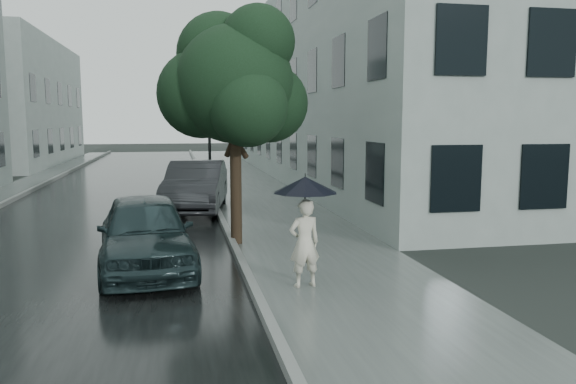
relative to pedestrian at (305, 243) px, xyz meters
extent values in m
plane|color=black|center=(0.65, 0.68, -0.78)|extent=(120.00, 120.00, 0.00)
cube|color=slate|center=(0.90, 12.68, -0.77)|extent=(3.50, 60.00, 0.01)
cube|color=slate|center=(-0.92, 12.68, -0.70)|extent=(0.15, 60.00, 0.15)
cube|color=black|center=(-4.42, 12.68, -0.78)|extent=(6.85, 60.00, 0.00)
cube|color=slate|center=(-7.92, 12.68, -0.70)|extent=(0.15, 60.00, 0.15)
cube|color=#93A09C|center=(6.15, 20.18, 3.72)|extent=(7.00, 36.00, 9.00)
cube|color=black|center=(2.67, 20.18, 3.72)|extent=(0.08, 32.40, 7.20)
cube|color=#93A09C|center=(-13.15, 30.68, 3.22)|extent=(7.00, 18.00, 8.00)
cube|color=black|center=(-9.67, 30.68, 3.22)|extent=(0.08, 16.20, 6.40)
imported|color=beige|center=(0.00, 0.00, 0.00)|extent=(0.61, 0.46, 1.54)
cylinder|color=black|center=(0.02, 0.04, 0.55)|extent=(0.02, 0.02, 0.64)
cone|color=black|center=(0.02, 0.04, 1.01)|extent=(1.46, 1.46, 0.28)
cylinder|color=black|center=(0.02, 0.04, 1.17)|extent=(0.02, 0.02, 0.08)
cylinder|color=black|center=(0.02, 0.04, 0.20)|extent=(0.03, 0.03, 0.06)
cylinder|color=#332619|center=(-0.80, 3.68, 0.55)|extent=(0.27, 0.27, 2.66)
sphere|color=#16311D|center=(-0.80, 3.68, 2.92)|extent=(2.69, 2.69, 2.69)
sphere|color=#16311D|center=(0.04, 3.99, 2.50)|extent=(1.86, 1.86, 1.86)
sphere|color=#16311D|center=(-1.53, 4.10, 2.72)|extent=(2.07, 2.07, 2.07)
sphere|color=#16311D|center=(-0.60, 2.95, 2.40)|extent=(1.75, 1.75, 1.75)
sphere|color=#16311D|center=(-1.11, 4.30, 3.65)|extent=(1.97, 1.97, 1.97)
sphere|color=#16311D|center=(-0.29, 3.48, 3.85)|extent=(1.67, 1.67, 1.67)
cylinder|color=black|center=(-0.80, 13.92, 1.48)|extent=(0.12, 0.12, 4.51)
cylinder|color=black|center=(-0.80, 13.92, -0.68)|extent=(0.28, 0.28, 0.20)
cylinder|color=black|center=(-1.05, 13.94, 3.73)|extent=(0.50, 0.12, 0.08)
sphere|color=silver|center=(-1.35, 13.97, 3.68)|extent=(0.32, 0.32, 0.32)
imported|color=#1A2A2C|center=(-2.77, 1.71, -0.04)|extent=(2.12, 4.43, 1.46)
imported|color=#25272B|center=(-1.55, 8.77, 0.02)|extent=(2.40, 4.99, 1.58)
camera|label=1|loc=(-2.14, -9.28, 2.13)|focal=35.00mm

